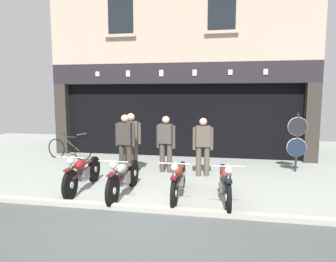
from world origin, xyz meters
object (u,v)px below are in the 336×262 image
object	(u,v)px
motorcycle_left	(83,172)
motorcycle_center_left	(124,177)
motorcycle_center	(179,178)
motorcycle_center_right	(225,182)
tyre_sign_pole	(297,138)
leaning_bicycle	(69,148)
salesman_left	(125,142)
assistant_far_right	(131,140)
advert_board_near	(129,104)
shopkeeper_center	(166,141)
salesman_right	(203,144)

from	to	relation	value
motorcycle_left	motorcycle_center_left	distance (m)	1.08
motorcycle_left	motorcycle_center	world-z (taller)	motorcycle_left
motorcycle_center_left	motorcycle_center_right	world-z (taller)	motorcycle_center_left
tyre_sign_pole	leaning_bicycle	distance (m)	7.37
motorcycle_center	salesman_left	world-z (taller)	salesman_left
motorcycle_center_right	tyre_sign_pole	size ratio (longest dim) A/B	1.15
salesman_left	motorcycle_center	bearing A→B (deg)	144.85
assistant_far_right	advert_board_near	world-z (taller)	advert_board_near
motorcycle_center_left	motorcycle_center_right	bearing A→B (deg)	-179.52
motorcycle_center_left	shopkeeper_center	distance (m)	2.29
tyre_sign_pole	motorcycle_center	bearing A→B (deg)	-137.44
motorcycle_center_right	advert_board_near	size ratio (longest dim) A/B	1.85
motorcycle_left	leaning_bicycle	xyz separation A→B (m)	(-2.05, 3.14, -0.06)
motorcycle_center_left	advert_board_near	bearing A→B (deg)	-73.61
motorcycle_left	motorcycle_center_right	xyz separation A→B (m)	(3.26, -0.19, -0.01)
shopkeeper_center	salesman_right	xyz separation A→B (m)	(1.07, -0.23, -0.01)
shopkeeper_center	tyre_sign_pole	world-z (taller)	tyre_sign_pole
motorcycle_left	motorcycle_center	size ratio (longest dim) A/B	0.98
advert_board_near	motorcycle_center_left	bearing A→B (deg)	-73.98
tyre_sign_pole	advert_board_near	xyz separation A→B (m)	(-5.52, 1.63, 0.90)
shopkeeper_center	advert_board_near	distance (m)	3.14
motorcycle_left	motorcycle_center_left	world-z (taller)	motorcycle_left
motorcycle_center	shopkeeper_center	xyz separation A→B (m)	(-0.67, 2.06, 0.48)
motorcycle_left	leaning_bicycle	distance (m)	3.75
motorcycle_center	salesman_right	world-z (taller)	salesman_right
motorcycle_center	advert_board_near	xyz separation A→B (m)	(-2.50, 4.40, 1.47)
motorcycle_center_right	assistant_far_right	bearing A→B (deg)	-41.46
salesman_left	tyre_sign_pole	xyz separation A→B (m)	(4.68, 1.39, 0.05)
assistant_far_right	shopkeeper_center	bearing A→B (deg)	-175.87
leaning_bicycle	shopkeeper_center	bearing A→B (deg)	82.20
tyre_sign_pole	leaning_bicycle	size ratio (longest dim) A/B	0.97
salesman_right	leaning_bicycle	bearing A→B (deg)	-24.81
motorcycle_center	motorcycle_center_right	bearing A→B (deg)	171.82
motorcycle_center	motorcycle_left	bearing A→B (deg)	-2.82
motorcycle_left	motorcycle_center_right	world-z (taller)	motorcycle_left
motorcycle_center_right	leaning_bicycle	distance (m)	6.27
shopkeeper_center	salesman_right	distance (m)	1.09
motorcycle_center_right	motorcycle_left	bearing A→B (deg)	-8.04
salesman_left	leaning_bicycle	size ratio (longest dim) A/B	0.96
motorcycle_center_left	shopkeeper_center	bearing A→B (deg)	-103.33
advert_board_near	leaning_bicycle	size ratio (longest dim) A/B	0.60
motorcycle_center	advert_board_near	world-z (taller)	advert_board_near
salesman_left	tyre_sign_pole	bearing A→B (deg)	-158.72
motorcycle_left	advert_board_near	bearing A→B (deg)	-89.60
motorcycle_center_right	salesman_right	world-z (taller)	salesman_right
salesman_left	shopkeeper_center	distance (m)	1.19
salesman_left	leaning_bicycle	world-z (taller)	salesman_left
motorcycle_center_right	tyre_sign_pole	world-z (taller)	tyre_sign_pole
advert_board_near	tyre_sign_pole	bearing A→B (deg)	-16.42
motorcycle_left	tyre_sign_pole	world-z (taller)	tyre_sign_pole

